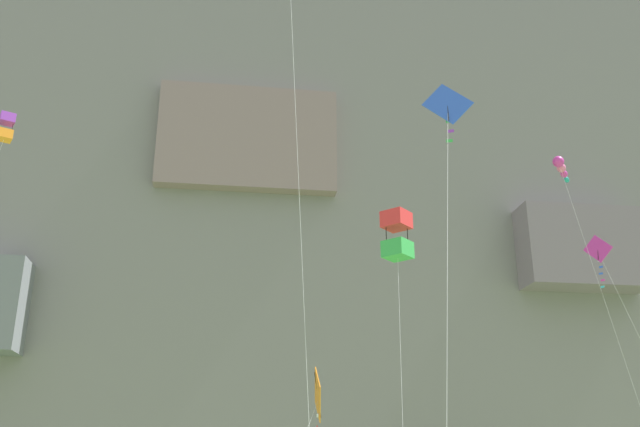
# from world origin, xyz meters

# --- Properties ---
(cliff_face) EXTENTS (180.00, 31.74, 79.35)m
(cliff_face) POSITION_xyz_m (-0.01, 70.04, 39.62)
(cliff_face) COLOR slate
(cliff_face) RESTS_ON ground
(kite_diamond_mid_right) EXTENTS (3.66, 6.30, 15.86)m
(kite_diamond_mid_right) POSITION_xyz_m (5.65, 18.59, 14.41)
(kite_diamond_mid_right) COLOR blue
(kite_diamond_mid_right) RESTS_ON ground
(kite_diamond_front_field) EXTENTS (3.07, 5.47, 7.84)m
(kite_diamond_front_field) POSITION_xyz_m (3.02, 31.33, 6.50)
(kite_diamond_front_field) COLOR orange
(kite_diamond_front_field) RESTS_ON ground
(kite_diamond_near_cliff) EXTENTS (3.28, 4.35, 16.02)m
(kite_diamond_near_cliff) POSITION_xyz_m (19.48, 33.84, 14.59)
(kite_diamond_near_cliff) COLOR #CC3399
(kite_diamond_near_cliff) RESTS_ON ground
(kite_box_far_left) EXTENTS (2.31, 6.17, 14.36)m
(kite_box_far_left) POSITION_xyz_m (6.14, 27.73, 13.26)
(kite_box_far_left) COLOR red
(kite_box_far_left) RESTS_ON ground
(kite_box_low_center) EXTENTS (1.38, 4.27, 17.12)m
(kite_box_low_center) POSITION_xyz_m (-10.62, 25.86, 16.43)
(kite_box_low_center) COLOR purple
(kite_box_low_center) RESTS_ON ground
(kite_windsock_low_right) EXTENTS (2.73, 5.87, 20.91)m
(kite_windsock_low_right) POSITION_xyz_m (18.39, 35.00, 20.49)
(kite_windsock_low_right) COLOR #CC3399
(kite_windsock_low_right) RESTS_ON ground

